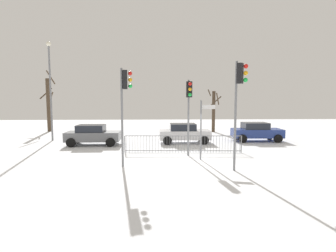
{
  "coord_description": "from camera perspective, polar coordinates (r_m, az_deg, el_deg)",
  "views": [
    {
      "loc": [
        -1.6,
        -13.52,
        3.29
      ],
      "look_at": [
        -0.93,
        2.83,
        1.66
      ],
      "focal_mm": 28.7,
      "sensor_mm": 36.0,
      "label": 1
    }
  ],
  "objects": [
    {
      "name": "ground_plane",
      "position": [
        14.01,
        4.32,
        -7.92
      ],
      "size": [
        60.0,
        60.0,
        0.0
      ],
      "primitive_type": "plane",
      "color": "white"
    },
    {
      "name": "car_grey_near",
      "position": [
        20.07,
        -15.67,
        -1.75
      ],
      "size": [
        3.81,
        1.95,
        1.47
      ],
      "rotation": [
        0.0,
        0.0,
        0.01
      ],
      "color": "slate",
      "rests_on": "ground"
    },
    {
      "name": "pedestrian_guard_railing",
      "position": [
        16.64,
        3.19,
        -3.79
      ],
      "size": [
        7.25,
        0.44,
        1.07
      ],
      "rotation": [
        0.0,
        0.0,
        -0.05
      ],
      "color": "slate",
      "rests_on": "ground"
    },
    {
      "name": "direction_sign_post",
      "position": [
        14.65,
        7.22,
        -0.17
      ],
      "size": [
        0.77,
        0.23,
        3.24
      ],
      "rotation": [
        0.0,
        0.0,
        -0.23
      ],
      "color": "slate",
      "rests_on": "ground"
    },
    {
      "name": "bare_tree_centre",
      "position": [
        30.03,
        -24.06,
        4.35
      ],
      "size": [
        1.64,
        1.64,
        6.13
      ],
      "color": "#473828",
      "rests_on": "ground"
    },
    {
      "name": "car_white_mid",
      "position": [
        20.3,
        3.45,
        -1.46
      ],
      "size": [
        3.82,
        1.95,
        1.47
      ],
      "rotation": [
        0.0,
        0.0,
        0.01
      ],
      "color": "silver",
      "rests_on": "ground"
    },
    {
      "name": "traffic_light_rear_left",
      "position": [
        15.42,
        4.49,
        5.42
      ],
      "size": [
        0.33,
        0.57,
        4.4
      ],
      "rotation": [
        0.0,
        0.0,
        3.21
      ],
      "color": "slate",
      "rests_on": "ground"
    },
    {
      "name": "bare_tree_left",
      "position": [
        27.5,
        9.67,
        3.34
      ],
      "size": [
        1.45,
        1.53,
        4.29
      ],
      "color": "#473828",
      "rests_on": "ground"
    },
    {
      "name": "street_lamp",
      "position": [
        23.26,
        -23.75,
        8.59
      ],
      "size": [
        0.36,
        0.36,
        7.75
      ],
      "color": "slate",
      "rests_on": "ground"
    },
    {
      "name": "traffic_light_mid_right",
      "position": [
        12.54,
        14.85,
        7.12
      ],
      "size": [
        0.5,
        0.43,
        4.99
      ],
      "rotation": [
        0.0,
        0.0,
        4.12
      ],
      "color": "slate",
      "rests_on": "ground"
    },
    {
      "name": "car_blue_far",
      "position": [
        22.27,
        18.24,
        -1.11
      ],
      "size": [
        3.85,
        2.02,
        1.47
      ],
      "rotation": [
        0.0,
        0.0,
        -0.03
      ],
      "color": "navy",
      "rests_on": "ground"
    },
    {
      "name": "traffic_light_rear_right",
      "position": [
        13.17,
        -9.19,
        6.51
      ],
      "size": [
        0.57,
        0.35,
        4.78
      ],
      "rotation": [
        0.0,
        0.0,
        4.86
      ],
      "color": "slate",
      "rests_on": "ground"
    }
  ]
}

